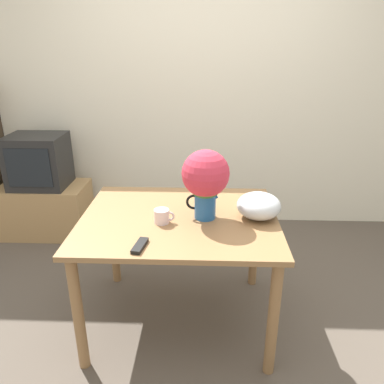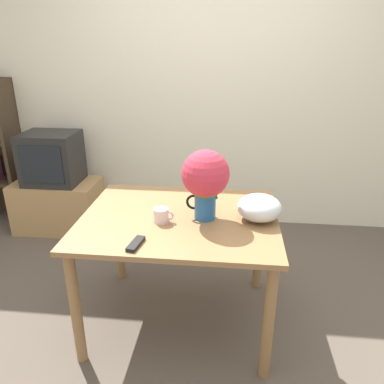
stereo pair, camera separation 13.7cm
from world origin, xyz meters
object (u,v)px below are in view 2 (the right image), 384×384
white_bowl (259,208)px  tv_set (52,158)px  coffee_mug (162,215)px  flower_vase (205,179)px

white_bowl → tv_set: size_ratio=0.53×
white_bowl → tv_set: bearing=147.6°
white_bowl → tv_set: 2.14m
coffee_mug → white_bowl: (0.55, 0.09, 0.03)m
flower_vase → tv_set: (-1.49, 1.16, -0.27)m
tv_set → flower_vase: bearing=-37.8°
coffee_mug → white_bowl: size_ratio=0.45×
flower_vase → tv_set: bearing=142.2°
tv_set → coffee_mug: bearing=-44.7°
flower_vase → coffee_mug: 0.32m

